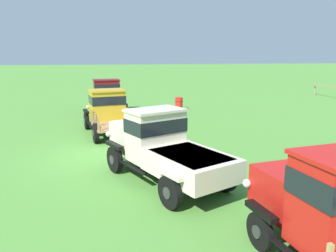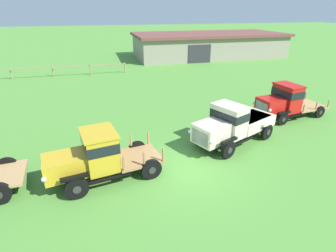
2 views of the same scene
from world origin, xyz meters
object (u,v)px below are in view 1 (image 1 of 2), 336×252
(vintage_truck_second_in_line, at_px, (107,109))
(vintage_truck_midrow_center, at_px, (161,146))
(vintage_truck_far_side, at_px, (336,208))
(vintage_truck_foreground_near, at_px, (107,95))
(oil_drum_beside_row, at_px, (179,104))

(vintage_truck_second_in_line, relative_size, vintage_truck_midrow_center, 0.93)
(vintage_truck_far_side, bearing_deg, vintage_truck_midrow_center, -154.69)
(vintage_truck_foreground_near, height_order, vintage_truck_far_side, vintage_truck_far_side)
(vintage_truck_second_in_line, bearing_deg, vintage_truck_foreground_near, 179.11)
(vintage_truck_foreground_near, distance_m, vintage_truck_second_in_line, 5.91)
(vintage_truck_foreground_near, relative_size, vintage_truck_far_side, 0.97)
(vintage_truck_midrow_center, distance_m, vintage_truck_far_side, 5.57)
(vintage_truck_foreground_near, relative_size, vintage_truck_midrow_center, 0.94)
(vintage_truck_midrow_center, xyz_separation_m, oil_drum_beside_row, (-13.03, 3.64, -0.66))
(vintage_truck_far_side, height_order, oil_drum_beside_row, vintage_truck_far_side)
(vintage_truck_second_in_line, height_order, oil_drum_beside_row, vintage_truck_second_in_line)
(vintage_truck_midrow_center, xyz_separation_m, vintage_truck_far_side, (5.04, 2.38, 0.06))
(vintage_truck_midrow_center, bearing_deg, vintage_truck_second_in_line, -167.41)
(vintage_truck_midrow_center, bearing_deg, oil_drum_beside_row, 164.40)
(oil_drum_beside_row, bearing_deg, vintage_truck_foreground_near, -90.43)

